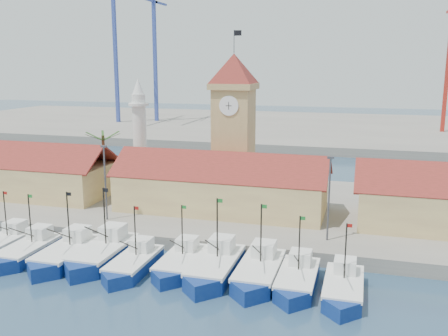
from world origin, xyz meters
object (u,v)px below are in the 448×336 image
(boat_5, at_px, (180,264))
(minaret, at_px, (140,133))
(boat_0, at_px, (3,244))
(clock_tower, at_px, (234,123))

(boat_5, relative_size, minaret, 0.55)
(boat_0, relative_size, minaret, 0.55)
(boat_0, relative_size, clock_tower, 0.40)
(clock_tower, bearing_deg, boat_5, -88.54)
(boat_0, height_order, clock_tower, clock_tower)
(boat_0, bearing_deg, clock_tower, 49.06)
(boat_0, xyz_separation_m, minaret, (4.78, 24.81, 9.02))
(boat_0, relative_size, boat_5, 1.00)
(clock_tower, xyz_separation_m, minaret, (-15.00, 2.00, -2.23))
(boat_5, xyz_separation_m, minaret, (-15.58, 24.65, 9.02))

